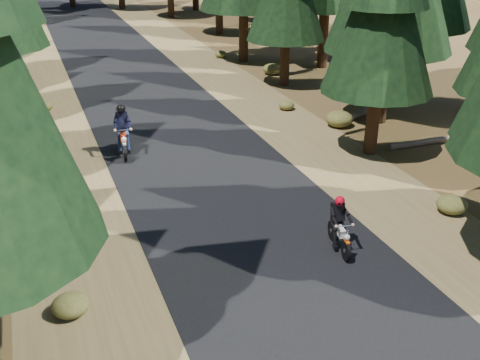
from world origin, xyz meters
The scene contains 9 objects.
ground centered at (0.00, 0.00, 0.00)m, with size 120.00×120.00×0.00m, color #4B381A.
road centered at (0.00, 5.00, 0.01)m, with size 6.00×100.00×0.01m, color black.
shoulder_l centered at (-4.60, 5.00, 0.00)m, with size 3.20×100.00×0.01m, color brown.
shoulder_r centered at (4.60, 5.00, 0.00)m, with size 3.20×100.00×0.01m, color brown.
log_near centered at (8.58, 8.62, 0.16)m, with size 0.32×0.32×4.80m, color #4C4233.
log_far centered at (9.04, 4.47, 0.12)m, with size 0.24×0.24×4.36m, color #4C4233.
understory_shrubs centered at (1.27, 7.37, 0.27)m, with size 16.02×29.45×0.65m.
rider_lead centered at (1.70, -1.16, 0.48)m, with size 0.74×1.66×1.43m.
rider_follow centered at (-2.23, 7.32, 0.60)m, with size 0.85×2.06×1.78m.
Camera 1 is at (-5.25, -12.78, 7.86)m, focal length 45.00 mm.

